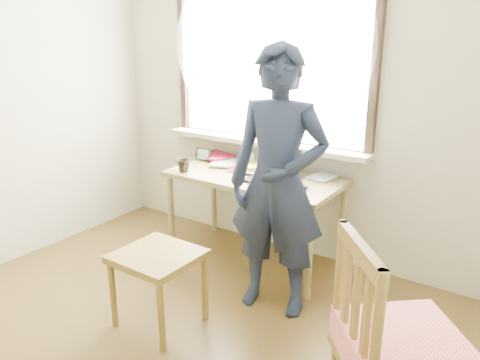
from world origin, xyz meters
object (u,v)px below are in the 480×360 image
Objects in this scene: laptop at (274,173)px; work_chair at (158,264)px; mug_white at (247,160)px; mug_dark at (184,166)px; person at (278,184)px; desk at (255,184)px; side_chair at (397,353)px.

work_chair is (-0.21, -1.05, -0.37)m from laptop.
mug_white reaches higher than mug_dark.
mug_dark is 0.22× the size of work_chair.
desk is at bearing 123.51° from person.
mug_white is at bearing 135.59° from desk.
mug_dark is (-0.52, -0.25, 0.13)m from desk.
laptop is 0.55m from person.
desk is 2.75× the size of work_chair.
mug_dark is at bearing -125.94° from mug_white.
side_chair is at bearing -7.20° from work_chair.
work_chair is at bearing -101.37° from laptop.
laptop is 0.72× the size of work_chair.
desk is 0.23m from laptop.
person reaches higher than mug_white.
mug_dark is at bearing -154.58° from desk.
side_chair is at bearing -40.36° from desk.
work_chair is at bearing -91.24° from desk.
person is at bearing 142.20° from side_chair.
person is at bearing -13.43° from mug_dark.
side_chair is at bearing -27.04° from mug_dark.
mug_dark reaches higher than desk.
mug_dark is at bearing -162.97° from laptop.
mug_white reaches higher than work_chair.
person is (0.68, -0.68, 0.09)m from mug_white.
desk is at bearing -44.41° from mug_white.
desk is 10.17× the size of mug_white.
mug_white is at bearing 123.74° from person.
laptop is 0.20× the size of person.
desk is at bearing 25.42° from mug_dark.
desk is 1.97m from side_chair.
side_chair is (1.31, -1.25, -0.23)m from laptop.
side_chair reaches higher than work_chair.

